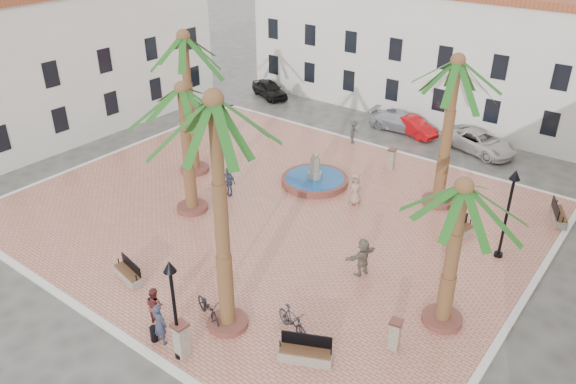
% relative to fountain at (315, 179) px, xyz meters
% --- Properties ---
extents(ground, '(120.00, 120.00, 0.00)m').
position_rel_fountain_xyz_m(ground, '(0.05, -3.95, -0.42)').
color(ground, '#56544F').
rests_on(ground, ground).
extents(plaza, '(26.00, 22.00, 0.15)m').
position_rel_fountain_xyz_m(plaza, '(0.05, -3.95, -0.35)').
color(plaza, tan).
rests_on(plaza, ground).
extents(kerb_n, '(26.30, 0.30, 0.16)m').
position_rel_fountain_xyz_m(kerb_n, '(0.05, 7.05, -0.34)').
color(kerb_n, silver).
rests_on(kerb_n, ground).
extents(kerb_s, '(26.30, 0.30, 0.16)m').
position_rel_fountain_xyz_m(kerb_s, '(0.05, -14.95, -0.34)').
color(kerb_s, silver).
rests_on(kerb_s, ground).
extents(kerb_e, '(0.30, 22.30, 0.16)m').
position_rel_fountain_xyz_m(kerb_e, '(13.05, -3.95, -0.34)').
color(kerb_e, silver).
rests_on(kerb_e, ground).
extents(kerb_w, '(0.30, 22.30, 0.16)m').
position_rel_fountain_xyz_m(kerb_w, '(-12.95, -3.95, -0.34)').
color(kerb_w, silver).
rests_on(kerb_w, ground).
extents(building_north, '(30.40, 7.40, 9.50)m').
position_rel_fountain_xyz_m(building_north, '(0.05, 16.05, 4.34)').
color(building_north, silver).
rests_on(building_north, ground).
extents(building_west, '(6.40, 24.40, 10.00)m').
position_rel_fountain_xyz_m(building_west, '(-18.95, -3.95, 4.59)').
color(building_west, silver).
rests_on(building_west, ground).
extents(fountain, '(3.89, 3.89, 2.01)m').
position_rel_fountain_xyz_m(fountain, '(0.00, 0.00, 0.00)').
color(fountain, brown).
rests_on(fountain, plaza).
extents(palm_nw, '(5.66, 5.66, 8.52)m').
position_rel_fountain_xyz_m(palm_nw, '(-6.79, -3.08, 6.93)').
color(palm_nw, brown).
rests_on(palm_nw, plaza).
extents(palm_sw, '(5.37, 5.37, 7.08)m').
position_rel_fountain_xyz_m(palm_sw, '(-3.48, -6.48, 5.59)').
color(palm_sw, brown).
rests_on(palm_sw, plaza).
extents(palm_s, '(5.19, 5.19, 9.66)m').
position_rel_fountain_xyz_m(palm_s, '(4.24, -12.03, 8.08)').
color(palm_s, brown).
rests_on(palm_s, plaza).
extents(palm_e, '(5.20, 5.20, 6.41)m').
position_rel_fountain_xyz_m(palm_e, '(10.85, -6.71, 4.98)').
color(palm_e, brown).
rests_on(palm_e, plaza).
extents(palm_ne, '(5.54, 5.54, 8.27)m').
position_rel_fountain_xyz_m(palm_ne, '(6.70, 2.17, 6.70)').
color(palm_ne, brown).
rests_on(palm_ne, plaza).
extents(bench_s, '(1.81, 0.86, 0.92)m').
position_rel_fountain_xyz_m(bench_s, '(-1.25, -12.51, -0.01)').
color(bench_s, gray).
rests_on(bench_s, plaza).
extents(bench_se, '(2.05, 1.40, 1.05)m').
position_rel_fountain_xyz_m(bench_se, '(7.76, -11.72, 0.02)').
color(bench_se, gray).
rests_on(bench_se, plaza).
extents(bench_e, '(1.00, 1.95, 0.99)m').
position_rel_fountain_xyz_m(bench_e, '(8.97, -0.51, 0.01)').
color(bench_e, gray).
rests_on(bench_e, plaza).
extents(bench_ne, '(1.30, 2.00, 1.01)m').
position_rel_fountain_xyz_m(bench_ne, '(12.43, 4.16, 0.01)').
color(bench_ne, gray).
rests_on(bench_ne, plaza).
extents(lamppost_s, '(0.46, 0.46, 4.26)m').
position_rel_fountain_xyz_m(lamppost_s, '(3.99, -14.35, 2.61)').
color(lamppost_s, black).
rests_on(lamppost_s, plaza).
extents(lamppost_e, '(0.49, 0.49, 4.49)m').
position_rel_fountain_xyz_m(lamppost_e, '(11.09, -0.86, 2.77)').
color(lamppost_e, black).
rests_on(lamppost_e, plaza).
extents(bollard_se, '(0.57, 0.57, 1.51)m').
position_rel_fountain_xyz_m(bollard_se, '(4.04, -14.26, 0.51)').
color(bollard_se, gray).
rests_on(bollard_se, plaza).
extents(bollard_n, '(0.51, 0.51, 1.31)m').
position_rel_fountain_xyz_m(bollard_n, '(2.60, 4.44, 0.40)').
color(bollard_n, gray).
rests_on(bollard_n, plaza).
extents(bollard_e, '(0.53, 0.53, 1.29)m').
position_rel_fountain_xyz_m(bollard_e, '(10.02, -9.20, 0.40)').
color(bollard_e, gray).
rests_on(bollard_e, plaza).
extents(litter_bin, '(0.32, 0.32, 0.62)m').
position_rel_fountain_xyz_m(litter_bin, '(2.60, -14.35, 0.04)').
color(litter_bin, black).
rests_on(litter_bin, plaza).
extents(cyclist_a, '(0.66, 0.45, 1.77)m').
position_rel_fountain_xyz_m(cyclist_a, '(2.88, -14.25, 0.61)').
color(cyclist_a, '#2C3145').
rests_on(cyclist_a, plaza).
extents(bicycle_a, '(2.01, 1.29, 1.00)m').
position_rel_fountain_xyz_m(bicycle_a, '(3.33, -12.18, 0.23)').
color(bicycle_a, black).
rests_on(bicycle_a, plaza).
extents(cyclist_b, '(0.80, 0.63, 1.62)m').
position_rel_fountain_xyz_m(cyclist_b, '(1.84, -13.60, 0.54)').
color(cyclist_b, maroon).
rests_on(cyclist_b, plaza).
extents(bicycle_b, '(1.93, 1.07, 1.12)m').
position_rel_fountain_xyz_m(bicycle_b, '(6.51, -10.81, 0.29)').
color(bicycle_b, black).
rests_on(bicycle_b, plaza).
extents(pedestrian_fountain_a, '(1.01, 0.82, 1.80)m').
position_rel_fountain_xyz_m(pedestrian_fountain_a, '(3.12, -0.66, 0.63)').
color(pedestrian_fountain_a, '#9B7966').
rests_on(pedestrian_fountain_a, plaza).
extents(pedestrian_fountain_b, '(0.98, 0.41, 1.67)m').
position_rel_fountain_xyz_m(pedestrian_fountain_b, '(-3.03, -4.07, 0.56)').
color(pedestrian_fountain_b, '#3A455E').
rests_on(pedestrian_fountain_b, plaza).
extents(pedestrian_north, '(0.72, 1.11, 1.62)m').
position_rel_fountain_xyz_m(pedestrian_north, '(-1.33, 6.45, 0.54)').
color(pedestrian_north, '#434348').
rests_on(pedestrian_north, plaza).
extents(pedestrian_east, '(1.01, 1.76, 1.81)m').
position_rel_fountain_xyz_m(pedestrian_east, '(6.70, -5.95, 0.63)').
color(pedestrian_east, '#766B5B').
rests_on(pedestrian_east, plaza).
extents(car_black, '(4.34, 3.07, 1.37)m').
position_rel_fountain_xyz_m(car_black, '(-12.15, 10.82, 0.26)').
color(car_black, black).
rests_on(car_black, ground).
extents(car_red, '(3.98, 2.36, 1.24)m').
position_rel_fountain_xyz_m(car_red, '(1.00, 10.65, 0.20)').
color(car_red, '#BD0A0E').
rests_on(car_red, ground).
extents(car_silver, '(4.72, 2.25, 1.33)m').
position_rel_fountain_xyz_m(car_silver, '(-0.04, 10.84, 0.24)').
color(car_silver, '#B5B5BF').
rests_on(car_silver, ground).
extents(car_white, '(5.48, 3.75, 1.39)m').
position_rel_fountain_xyz_m(car_white, '(5.84, 10.58, 0.27)').
color(car_white, beige).
rests_on(car_white, ground).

